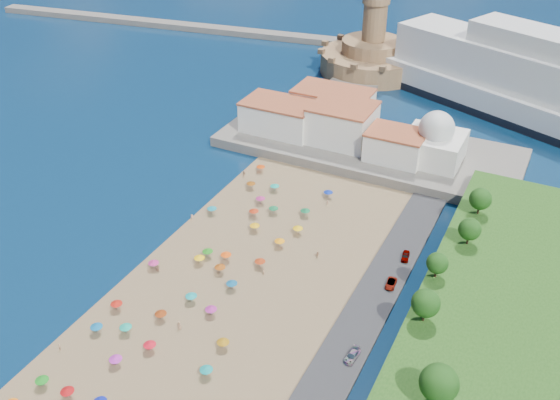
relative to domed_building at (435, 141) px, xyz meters
The scene contains 11 objects.
ground 77.60m from the domed_building, 112.91° to the right, with size 700.00×700.00×0.00m, color #071938.
terrace 21.44m from the domed_building, behind, with size 90.00×36.00×3.00m, color #59544C.
jetty 56.51m from the domed_building, 138.62° to the left, with size 18.00×70.00×2.40m, color #59544C.
breakwater 162.43m from the domed_building, 149.64° to the left, with size 200.00×7.00×2.60m, color #59544C.
waterfront_buildings 33.17m from the domed_building, behind, with size 57.00×29.00×11.00m.
domed_building is the anchor object (origin of this frame).
fortress 79.11m from the domed_building, 122.08° to the left, with size 40.00×40.00×32.40m.
beach_parasols 87.57m from the domed_building, 111.08° to the right, with size 31.96×113.82×2.20m.
beachgoers 77.58m from the domed_building, 114.34° to the right, with size 35.59×94.99×1.88m.
parked_cars 74.02m from the domed_building, 85.33° to the right, with size 2.38×64.04×1.40m.
hillside_trees 79.73m from the domed_building, 76.72° to the right, with size 14.92×110.03×8.24m.
Camera 1 is at (61.09, -89.77, 88.58)m, focal length 40.00 mm.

